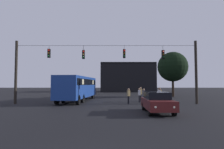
# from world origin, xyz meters

# --- Properties ---
(ground_plane) EXTENTS (168.00, 168.00, 0.00)m
(ground_plane) POSITION_xyz_m (0.00, 24.50, 0.00)
(ground_plane) COLOR black
(ground_plane) RESTS_ON ground
(overhead_signal_span) EXTENTS (19.75, 0.44, 6.82)m
(overhead_signal_span) POSITION_xyz_m (-0.03, 16.16, 3.97)
(overhead_signal_span) COLOR black
(overhead_signal_span) RESTS_ON ground
(city_bus) EXTENTS (3.40, 11.17, 3.00)m
(city_bus) POSITION_xyz_m (-3.60, 19.53, 1.87)
(city_bus) COLOR navy
(city_bus) RESTS_ON ground
(car_near_right) EXTENTS (1.87, 4.36, 1.52)m
(car_near_right) POSITION_xyz_m (3.98, 9.90, 0.80)
(car_near_right) COLOR #511919
(car_near_right) RESTS_ON ground
(car_far_left) EXTENTS (1.82, 4.35, 1.52)m
(car_far_left) POSITION_xyz_m (-3.71, 34.88, 0.80)
(car_far_left) COLOR black
(car_far_left) RESTS_ON ground
(pedestrian_crossing_left) EXTENTS (0.24, 0.36, 1.63)m
(pedestrian_crossing_left) POSITION_xyz_m (3.82, 17.80, 0.92)
(pedestrian_crossing_left) COLOR black
(pedestrian_crossing_left) RESTS_ON ground
(pedestrian_crossing_center) EXTENTS (0.26, 0.37, 1.61)m
(pedestrian_crossing_center) POSITION_xyz_m (4.13, 16.64, 0.91)
(pedestrian_crossing_center) COLOR black
(pedestrian_crossing_center) RESTS_ON ground
(pedestrian_crossing_right) EXTENTS (0.35, 0.42, 1.65)m
(pedestrian_crossing_right) POSITION_xyz_m (2.43, 16.27, 0.93)
(pedestrian_crossing_right) COLOR black
(pedestrian_crossing_right) RESTS_ON ground
(pedestrian_near_bus) EXTENTS (0.33, 0.41, 1.74)m
(pedestrian_near_bus) POSITION_xyz_m (4.13, 18.89, 0.99)
(pedestrian_near_bus) COLOR black
(pedestrian_near_bus) RESTS_ON ground
(pedestrian_trailing) EXTENTS (0.36, 0.42, 1.58)m
(pedestrian_trailing) POSITION_xyz_m (6.73, 19.72, 0.89)
(pedestrian_trailing) COLOR black
(pedestrian_trailing) RESTS_ON ground
(pedestrian_far_side) EXTENTS (0.26, 0.37, 1.75)m
(pedestrian_far_side) POSITION_xyz_m (5.65, 15.85, 1.00)
(pedestrian_far_side) COLOR black
(pedestrian_far_side) RESTS_ON ground
(corner_building) EXTENTS (14.62, 11.11, 7.88)m
(corner_building) POSITION_xyz_m (4.97, 50.09, 3.94)
(corner_building) COLOR black
(corner_building) RESTS_ON ground
(tree_left_silhouette) EXTENTS (5.00, 5.00, 7.54)m
(tree_left_silhouette) POSITION_xyz_m (10.87, 27.47, 5.03)
(tree_left_silhouette) COLOR black
(tree_left_silhouette) RESTS_ON ground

